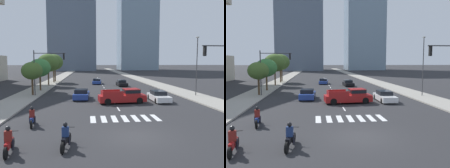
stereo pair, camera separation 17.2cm
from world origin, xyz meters
The scene contains 21 objects.
ground_plane centered at (0.00, 0.00, 0.00)m, with size 800.00×800.00×0.00m, color #28282B.
sidewalk_east centered at (11.70, 30.00, 0.07)m, with size 4.00×260.00×0.15m, color gray.
sidewalk_west centered at (-11.70, 30.00, 0.07)m, with size 4.00×260.00×0.15m, color gray.
crosswalk_near centered at (0.00, 4.76, 0.00)m, with size 5.85×2.33×0.01m.
lane_divider_center centered at (0.00, 32.76, 0.00)m, with size 0.14×50.00×0.01m.
motorcycle_lead centered at (-7.25, -1.89, 0.58)m, with size 0.70×2.12×1.49m.
motorcycle_trailing centered at (-7.28, 3.32, 0.58)m, with size 0.70×2.09×1.49m.
motorcycle_third centered at (-4.35, -1.45, 0.58)m, with size 0.70×2.20×1.49m.
pickup_truck centered at (1.16, 12.04, 0.81)m, with size 5.62×2.40×1.67m.
sedan_blue_0 centered at (-1.03, 36.09, 0.55)m, with size 2.23×4.68×1.18m.
sedan_white_1 centered at (5.57, 12.88, 0.59)m, with size 1.83×4.62×1.28m.
sedan_black_2 centered at (3.78, 31.25, 0.56)m, with size 1.87×4.71×1.22m.
sedan_blue_3 centered at (-3.91, 15.51, 0.60)m, with size 2.10×4.29×1.30m.
traffic_signal_far centered at (-8.94, 18.75, 4.44)m, with size 4.64×0.28×6.28m.
street_lamp_east centered at (12.00, 16.12, 4.84)m, with size 0.50×0.24×8.16m.
street_tree_nearest centered at (-10.90, 19.10, 3.56)m, with size 2.94×2.94×4.68m.
street_tree_second centered at (-10.90, 24.48, 3.87)m, with size 3.51×3.51×5.22m.
street_tree_third centered at (-10.90, 32.57, 4.66)m, with size 4.22×4.22×6.31m.
street_tree_fourth centered at (-10.90, 39.79, 4.80)m, with size 4.37×4.37×6.52m.
street_tree_fifth centered at (-10.90, 42.15, 4.40)m, with size 3.03×3.03×5.57m.
office_tower_left_skyline centered at (-11.28, 125.65, 38.41)m, with size 26.37×27.88×87.47m.
Camera 1 is at (-3.13, -13.86, 4.75)m, focal length 36.25 mm.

